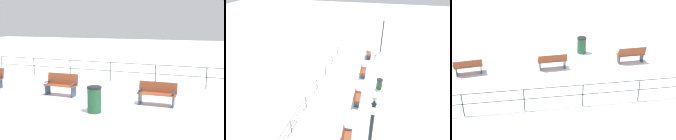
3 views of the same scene
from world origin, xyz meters
The scene contains 9 objects.
ground_plane centered at (0.00, 0.00, 0.00)m, with size 80.00×80.00×0.00m, color white.
bench_nearest centered at (-0.05, -6.20, 0.49)m, with size 0.72×1.74×0.95m.
bench_second centered at (-0.03, -2.07, 0.49)m, with size 0.54×1.47×0.94m.
bench_third centered at (-0.09, 2.06, 0.46)m, with size 0.58×1.48×0.87m.
bench_fourth centered at (0.00, 6.19, 0.44)m, with size 0.71×1.43×0.85m.
lamppost_near centered at (1.32, -8.31, 3.29)m, with size 0.25×1.00×5.28m.
lamppost_middle centered at (1.32, 8.06, 2.67)m, with size 0.26×0.90×4.18m.
waterfront_railing centered at (-3.57, 0.00, 0.71)m, with size 0.05×17.06×1.03m.
trash_bin centered at (1.56, 0.23, 0.47)m, with size 0.52×0.52×0.93m.
Camera 2 is at (1.31, -13.55, 9.44)m, focal length 30.03 mm.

